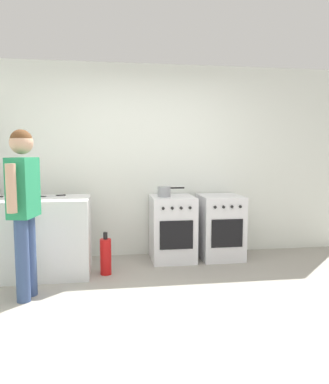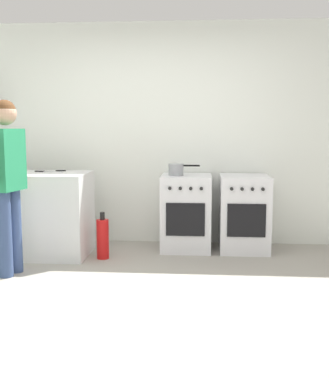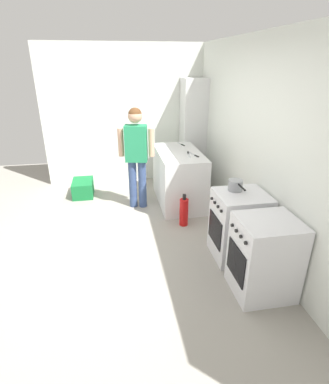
% 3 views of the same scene
% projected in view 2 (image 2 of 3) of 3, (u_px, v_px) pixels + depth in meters
% --- Properties ---
extents(ground_plane, '(8.00, 8.00, 0.00)m').
position_uv_depth(ground_plane, '(138.00, 295.00, 4.00)').
color(ground_plane, gray).
extents(back_wall, '(6.00, 0.10, 2.60)m').
position_uv_depth(back_wall, '(159.00, 134.00, 5.75)').
color(back_wall, silver).
rests_on(back_wall, ground).
extents(counter_unit, '(1.30, 0.70, 0.90)m').
position_uv_depth(counter_unit, '(29.00, 214.00, 5.23)').
color(counter_unit, silver).
rests_on(counter_unit, ground).
extents(oven_left, '(0.56, 0.62, 0.85)m').
position_uv_depth(oven_left, '(186.00, 212.00, 5.47)').
color(oven_left, silver).
rests_on(oven_left, ground).
extents(oven_right, '(0.55, 0.62, 0.85)m').
position_uv_depth(oven_right, '(244.00, 213.00, 5.42)').
color(oven_right, silver).
rests_on(oven_right, ground).
extents(pot, '(0.35, 0.17, 0.13)m').
position_uv_depth(pot, '(176.00, 170.00, 5.37)').
color(pot, gray).
rests_on(pot, oven_left).
extents(knife_chef, '(0.31, 0.11, 0.01)m').
position_uv_depth(knife_chef, '(53.00, 171.00, 5.34)').
color(knife_chef, silver).
rests_on(knife_chef, counter_unit).
extents(knife_carving, '(0.33, 0.08, 0.01)m').
position_uv_depth(knife_carving, '(48.00, 172.00, 5.27)').
color(knife_carving, silver).
rests_on(knife_carving, counter_unit).
extents(person, '(0.27, 0.56, 1.64)m').
position_uv_depth(person, '(7.00, 172.00, 4.45)').
color(person, '#384C7A').
rests_on(person, ground).
extents(fire_extinguisher, '(0.13, 0.13, 0.50)m').
position_uv_depth(fire_extinguisher, '(103.00, 238.00, 5.10)').
color(fire_extinguisher, red).
rests_on(fire_extinguisher, ground).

